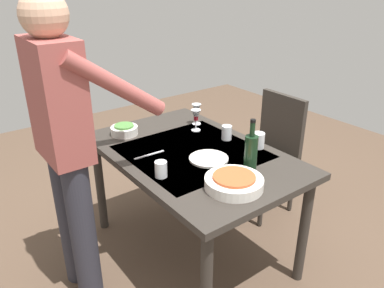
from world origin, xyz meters
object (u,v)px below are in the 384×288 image
side_bowl_salad (124,130)px  wine_glass_right (197,110)px  serving_bowl_pasta (234,182)px  chair_near (271,146)px  water_cup_near_left (161,169)px  person_server (67,141)px  dining_table (192,164)px  wine_glass_left (196,116)px  dinner_plate_near (209,159)px  water_cup_far_left (227,133)px  wine_bottle (251,151)px  water_cup_near_right (258,140)px

side_bowl_salad → wine_glass_right: bearing=-105.9°
serving_bowl_pasta → chair_near: bearing=-59.0°
water_cup_near_left → person_server: bearing=53.8°
dining_table → water_cup_near_left: water_cup_near_left is taller
wine_glass_left → dinner_plate_near: 0.46m
serving_bowl_pasta → wine_glass_left: bearing=-23.2°
water_cup_near_left → dinner_plate_near: bearing=-89.4°
water_cup_near_left → side_bowl_salad: size_ratio=0.49×
dining_table → side_bowl_salad: side_bowl_salad is taller
water_cup_near_left → water_cup_far_left: bearing=-75.1°
chair_near → serving_bowl_pasta: (-0.55, 0.91, 0.25)m
wine_glass_right → water_cup_near_left: (-0.49, 0.62, -0.06)m
chair_near → side_bowl_salad: bearing=68.3°
wine_bottle → side_bowl_salad: bearing=20.4°
wine_glass_right → dinner_plate_near: bearing=149.8°
person_server → dinner_plate_near: person_server is taller
person_server → dining_table: bearing=-100.6°
chair_near → wine_bottle: size_ratio=3.07×
wine_glass_left → wine_glass_right: 0.12m
chair_near → person_server: 1.58m
wine_glass_left → water_cup_far_left: 0.26m
chair_near → water_cup_near_right: bearing=121.4°
dinner_plate_near → water_cup_far_left: bearing=-60.4°
person_server → serving_bowl_pasta: person_server is taller
wine_glass_right → water_cup_near_left: 0.79m
wine_bottle → water_cup_far_left: bearing=-24.1°
person_server → serving_bowl_pasta: 0.88m
serving_bowl_pasta → dinner_plate_near: 0.34m
chair_near → serving_bowl_pasta: 1.09m
water_cup_near_right → serving_bowl_pasta: 0.52m
wine_glass_left → serving_bowl_pasta: 0.78m
water_cup_far_left → wine_bottle: bearing=155.9°
dining_table → chair_near: 0.84m
wine_glass_left → water_cup_near_right: bearing=-162.9°
chair_near → wine_glass_left: bearing=74.0°
chair_near → person_server: bearing=88.0°
wine_glass_right → water_cup_near_left: bearing=128.6°
water_cup_near_left → water_cup_near_right: (-0.05, -0.68, 0.00)m
wine_glass_left → person_server: bearing=97.4°
wine_bottle → serving_bowl_pasta: size_ratio=0.99×
water_cup_far_left → wine_glass_right: bearing=-1.1°
wine_bottle → wine_glass_left: size_ratio=1.96×
chair_near → wine_bottle: 0.90m
water_cup_far_left → serving_bowl_pasta: bearing=141.8°
water_cup_near_left → serving_bowl_pasta: water_cup_near_left is taller
dinner_plate_near → water_cup_near_left: bearing=90.6°
chair_near → water_cup_far_left: (-0.07, 0.53, 0.27)m
chair_near → dinner_plate_near: bearing=105.5°
wine_glass_left → chair_near: bearing=-106.0°
person_server → water_cup_near_left: (-0.28, -0.38, -0.17)m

